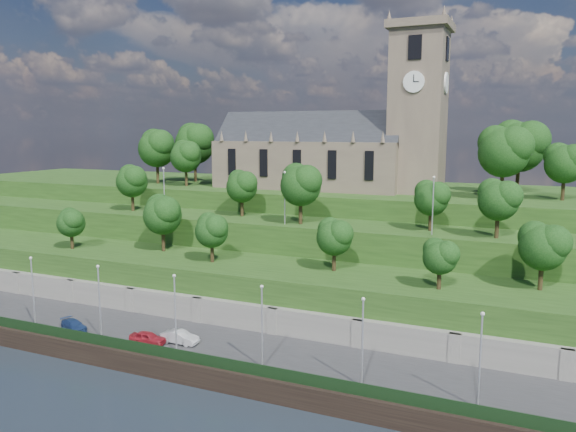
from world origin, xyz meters
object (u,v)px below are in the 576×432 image
at_px(car_middle, 180,337).
at_px(car_right, 74,325).
at_px(car_left, 148,338).
at_px(church, 337,144).

xyz_separation_m(car_middle, car_right, (-13.61, -1.49, -0.12)).
bearing_deg(car_left, church, -15.51).
height_order(church, car_middle, church).
distance_m(church, car_right, 50.40).
distance_m(car_left, car_middle, 3.45).
xyz_separation_m(church, car_middle, (-3.77, -41.41, -19.82)).
bearing_deg(church, car_right, -112.04).
distance_m(church, car_left, 47.83).
bearing_deg(car_left, car_middle, -69.29).
bearing_deg(car_middle, car_left, 117.30).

